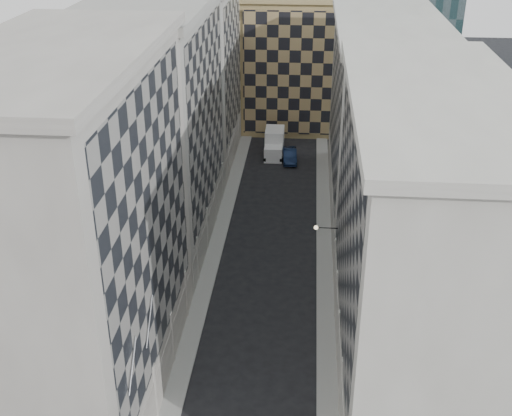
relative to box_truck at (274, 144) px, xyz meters
The scene contains 12 objects.
sidewalk_west 25.40m from the box_truck, 99.61° to the right, with size 1.50×100.00×0.15m, color gray.
sidewalk_east 25.82m from the box_truck, 75.94° to the right, with size 1.50×100.00×0.15m, color gray.
bldg_left_a 46.29m from the box_truck, 102.64° to the right, with size 10.80×22.80×23.70m.
bldg_left_b 26.08m from the box_truck, 114.15° to the right, with size 10.80×22.80×22.70m.
bldg_left_c 13.65m from the box_truck, behind, with size 10.80×22.80×21.70m.
bldg_right_a 42.68m from the box_truck, 73.45° to the right, with size 10.80×26.80×20.70m.
bldg_right_b 19.56m from the box_truck, 47.53° to the right, with size 10.80×28.80×19.70m.
tan_block 15.49m from the box_truck, 76.84° to the left, with size 16.80×14.80×18.80m.
flagpoles_left 49.69m from the box_truck, 95.69° to the right, with size 0.10×6.33×2.33m.
bracket_lamp 31.84m from the box_truck, 80.14° to the right, with size 1.98×0.36×0.36m.
box_truck is the anchor object (origin of this frame).
dark_car 3.12m from the box_truck, 46.46° to the right, with size 1.68×4.81×1.59m, color #101E3D.
Camera 1 is at (3.15, -22.72, 31.60)m, focal length 45.00 mm.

